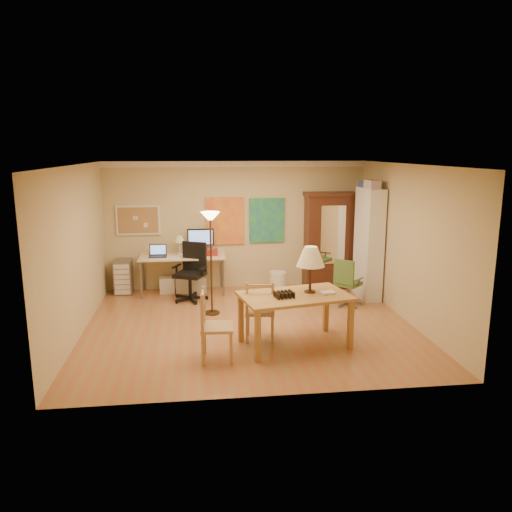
{
  "coord_description": "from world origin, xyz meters",
  "views": [
    {
      "loc": [
        -0.87,
        -8.01,
        2.94
      ],
      "look_at": [
        0.15,
        0.3,
        1.14
      ],
      "focal_mm": 35.0,
      "sensor_mm": 36.0,
      "label": 1
    }
  ],
  "objects": [
    {
      "name": "crown_molding",
      "position": [
        0.0,
        2.46,
        2.64
      ],
      "size": [
        5.5,
        0.08,
        0.12
      ],
      "primitive_type": "cube",
      "color": "white",
      "rests_on": "floor"
    },
    {
      "name": "ladder_chair_left",
      "position": [
        -0.64,
        -1.33,
        0.48
      ],
      "size": [
        0.48,
        0.5,
        1.02
      ],
      "color": "#A7894C",
      "rests_on": "floor"
    },
    {
      "name": "wastebin",
      "position": [
        0.81,
        1.91,
        0.22
      ],
      "size": [
        0.35,
        0.35,
        0.44
      ],
      "primitive_type": "cylinder",
      "color": "silver",
      "rests_on": "floor"
    },
    {
      "name": "art_panel_right",
      "position": [
        0.65,
        2.47,
        1.45
      ],
      "size": [
        0.75,
        0.04,
        0.95
      ],
      "primitive_type": "cube",
      "color": "#236B8E",
      "rests_on": "floor"
    },
    {
      "name": "art_panel_left",
      "position": [
        -0.25,
        2.47,
        1.45
      ],
      "size": [
        0.8,
        0.04,
        1.0
      ],
      "primitive_type": "cube",
      "color": "gold",
      "rests_on": "floor"
    },
    {
      "name": "office_chair_black",
      "position": [
        -0.99,
        1.62,
        0.3
      ],
      "size": [
        0.7,
        0.7,
        1.14
      ],
      "color": "black",
      "rests_on": "floor"
    },
    {
      "name": "torchiere_lamp",
      "position": [
        -0.61,
        0.71,
        1.5
      ],
      "size": [
        0.34,
        0.34,
        1.87
      ],
      "color": "#412B1A",
      "rests_on": "floor"
    },
    {
      "name": "ladder_chair_back",
      "position": [
        0.09,
        -0.67,
        0.45
      ],
      "size": [
        0.51,
        0.49,
        0.97
      ],
      "color": "#A7894C",
      "rests_on": "floor"
    },
    {
      "name": "dining_table",
      "position": [
        0.68,
        -0.91,
        0.96
      ],
      "size": [
        1.77,
        1.27,
        1.51
      ],
      "color": "#935E30",
      "rests_on": "floor"
    },
    {
      "name": "office_chair_green",
      "position": [
        1.98,
        0.89,
        0.25
      ],
      "size": [
        0.59,
        0.59,
        0.92
      ],
      "color": "slate",
      "rests_on": "floor"
    },
    {
      "name": "armoire",
      "position": [
        1.98,
        2.24,
        0.89
      ],
      "size": [
        1.12,
        0.53,
        2.06
      ],
      "color": "#32180D",
      "rests_on": "floor"
    },
    {
      "name": "floor",
      "position": [
        0.0,
        0.0,
        0.0
      ],
      "size": [
        5.5,
        5.5,
        0.0
      ],
      "primitive_type": "plane",
      "color": "#AB633D",
      "rests_on": "ground"
    },
    {
      "name": "computer_desk",
      "position": [
        -1.12,
        2.16,
        0.49
      ],
      "size": [
        1.75,
        0.77,
        1.32
      ],
      "color": "#C4AA90",
      "rests_on": "floor"
    },
    {
      "name": "corkboard",
      "position": [
        -2.05,
        2.47,
        1.5
      ],
      "size": [
        0.9,
        0.04,
        0.62
      ],
      "primitive_type": "cube",
      "color": "#9B7F48",
      "rests_on": "floor"
    },
    {
      "name": "drawer_cart",
      "position": [
        -2.38,
        2.24,
        0.36
      ],
      "size": [
        0.36,
        0.43,
        0.71
      ],
      "color": "slate",
      "rests_on": "floor"
    },
    {
      "name": "bookshelf",
      "position": [
        2.55,
        1.41,
        1.09
      ],
      "size": [
        0.33,
        0.88,
        2.2
      ],
      "color": "white",
      "rests_on": "floor"
    }
  ]
}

